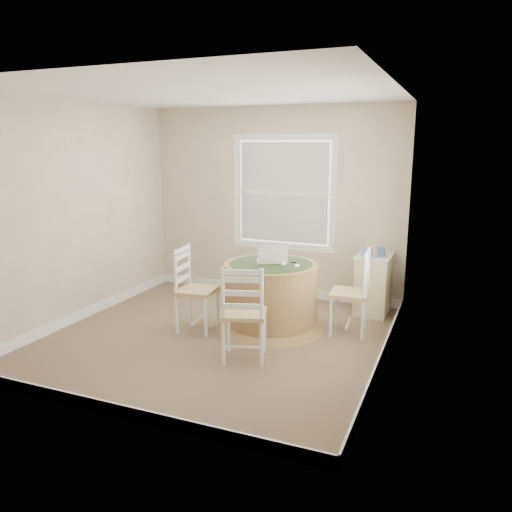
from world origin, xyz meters
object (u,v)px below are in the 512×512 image
at_px(chair_left, 197,290).
at_px(chair_right, 349,293).
at_px(round_table, 271,293).
at_px(laptop, 272,260).
at_px(chair_near, 244,313).
at_px(corner_chest, 373,284).

bearing_deg(chair_left, chair_right, -76.86).
height_order(round_table, laptop, laptop).
relative_size(chair_left, chair_near, 1.00).
xyz_separation_m(round_table, chair_right, (0.87, 0.17, 0.05)).
relative_size(chair_left, chair_right, 1.00).
distance_m(round_table, chair_near, 0.91).
height_order(round_table, chair_right, chair_right).
bearing_deg(round_table, corner_chest, 29.68).
bearing_deg(chair_near, chair_right, -144.33).
height_order(chair_right, laptop, laptop).
height_order(chair_left, laptop, laptop).
xyz_separation_m(chair_near, corner_chest, (0.94, 1.90, -0.10)).
bearing_deg(corner_chest, chair_left, -140.92).
xyz_separation_m(chair_near, laptop, (-0.06, 0.94, 0.33)).
bearing_deg(laptop, corner_chest, -161.47).
xyz_separation_m(chair_left, laptop, (0.75, 0.41, 0.33)).
bearing_deg(corner_chest, chair_near, -115.12).
xyz_separation_m(chair_left, chair_near, (0.82, -0.53, 0.00)).
bearing_deg(round_table, laptop, 68.86).
relative_size(round_table, corner_chest, 1.67).
relative_size(chair_near, chair_right, 1.00).
xyz_separation_m(laptop, corner_chest, (1.00, 0.96, -0.43)).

